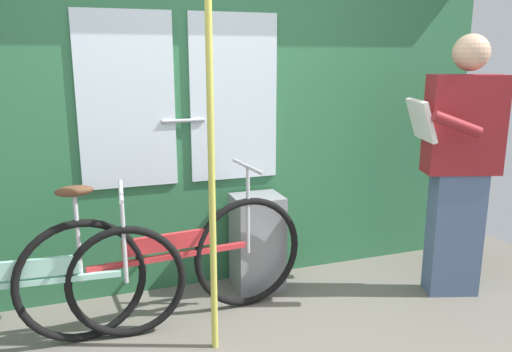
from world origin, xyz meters
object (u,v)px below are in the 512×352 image
trash_bin_by_wall (257,242)px  handrail_pole (211,148)px  passenger_reading_newspaper (459,163)px  bicycle_near_door (20,290)px  bicycle_leaning_behind (169,262)px

trash_bin_by_wall → handrail_pole: size_ratio=0.29×
passenger_reading_newspaper → trash_bin_by_wall: size_ratio=2.61×
bicycle_near_door → passenger_reading_newspaper: passenger_reading_newspaper is taller
passenger_reading_newspaper → trash_bin_by_wall: (-1.20, 0.52, -0.57)m
passenger_reading_newspaper → trash_bin_by_wall: 1.43m
passenger_reading_newspaper → handrail_pole: (-1.68, -0.13, 0.22)m
trash_bin_by_wall → bicycle_near_door: bearing=-167.1°
bicycle_leaning_behind → passenger_reading_newspaper: 1.94m
bicycle_near_door → trash_bin_by_wall: 1.50m
bicycle_leaning_behind → trash_bin_by_wall: size_ratio=2.63×
bicycle_near_door → passenger_reading_newspaper: (2.66, -0.18, 0.54)m
handrail_pole → trash_bin_by_wall: bearing=53.5°
bicycle_near_door → passenger_reading_newspaper: bearing=0.3°
bicycle_leaning_behind → bicycle_near_door: bearing=177.7°
bicycle_near_door → trash_bin_by_wall: size_ratio=2.67×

